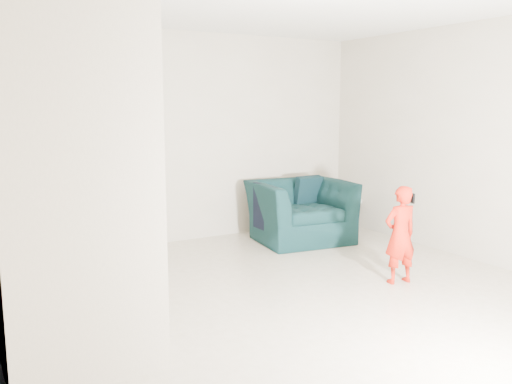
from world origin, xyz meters
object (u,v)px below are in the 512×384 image
side_table (347,209)px  staircase (58,213)px  armchair (300,211)px  toddler (400,235)px

side_table → staircase: 4.61m
armchair → toddler: toddler is taller
side_table → staircase: size_ratio=0.12×
armchair → side_table: 1.01m
toddler → side_table: 2.43m
side_table → staircase: staircase is taller
staircase → armchair: bearing=23.6°
armchair → toddler: bearing=-86.4°
side_table → toddler: bearing=-116.8°
side_table → staircase: bearing=-158.5°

